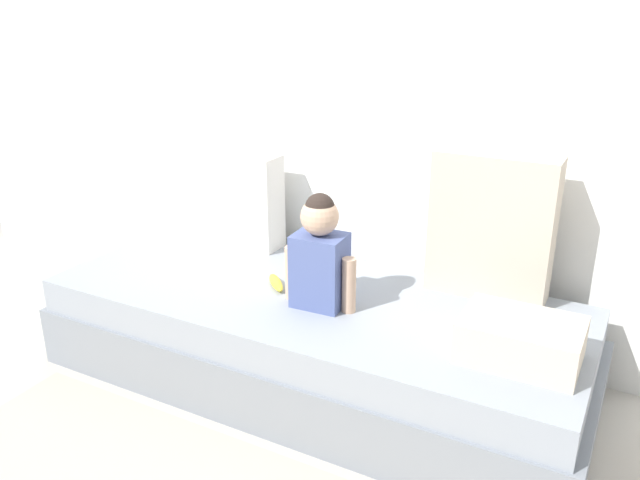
% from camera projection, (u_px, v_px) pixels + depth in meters
% --- Properties ---
extents(ground_plane, '(12.00, 12.00, 0.00)m').
position_uv_depth(ground_plane, '(313.00, 379.00, 2.86)').
color(ground_plane, '#B2ADA3').
extents(back_wall, '(5.50, 0.10, 2.45)m').
position_uv_depth(back_wall, '(374.00, 80.00, 2.90)').
color(back_wall, white).
rests_on(back_wall, ground).
extents(couch, '(2.30, 0.91, 0.41)m').
position_uv_depth(couch, '(313.00, 338.00, 2.78)').
color(couch, gray).
rests_on(couch, ground).
extents(throw_pillow_left, '(0.49, 0.16, 0.46)m').
position_uv_depth(throw_pillow_left, '(235.00, 198.00, 3.19)').
color(throw_pillow_left, silver).
rests_on(throw_pillow_left, couch).
extents(throw_pillow_right, '(0.49, 0.16, 0.60)m').
position_uv_depth(throw_pillow_right, '(492.00, 226.00, 2.61)').
color(throw_pillow_right, '#C1B29E').
rests_on(throw_pillow_right, couch).
extents(toddler, '(0.31, 0.17, 0.47)m').
position_uv_depth(toddler, '(320.00, 254.00, 2.54)').
color(toddler, '#4C5B93').
rests_on(toddler, couch).
extents(banana, '(0.15, 0.15, 0.04)m').
position_uv_depth(banana, '(276.00, 283.00, 2.77)').
color(banana, yellow).
rests_on(banana, couch).
extents(folded_blanket, '(0.40, 0.28, 0.15)m').
position_uv_depth(folded_blanket, '(521.00, 340.00, 2.20)').
color(folded_blanket, beige).
rests_on(folded_blanket, couch).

